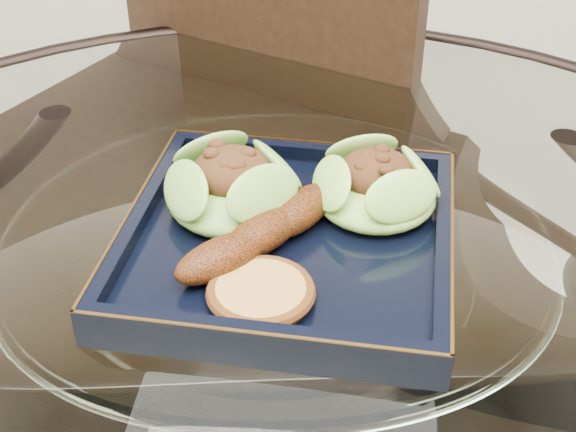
{
  "coord_description": "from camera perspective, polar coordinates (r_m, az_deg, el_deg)",
  "views": [
    {
      "loc": [
        0.06,
        -0.49,
        1.18
      ],
      "look_at": [
        0.01,
        0.04,
        0.8
      ],
      "focal_mm": 50.0,
      "sensor_mm": 36.0,
      "label": 1
    }
  ],
  "objects": [
    {
      "name": "navy_plate",
      "position": [
        0.67,
        0.0,
        -2.08
      ],
      "size": [
        0.29,
        0.29,
        0.02
      ],
      "primitive_type": "cube",
      "rotation": [
        0.0,
        0.0,
        -0.07
      ],
      "color": "black",
      "rests_on": "dining_table"
    },
    {
      "name": "lettuce_wrap_left",
      "position": [
        0.69,
        -3.93,
        1.85
      ],
      "size": [
        0.14,
        0.14,
        0.04
      ],
      "primitive_type": "ellipsoid",
      "rotation": [
        0.0,
        0.0,
        0.25
      ],
      "color": "#518C28",
      "rests_on": "navy_plate"
    },
    {
      "name": "crumb_patty",
      "position": [
        0.6,
        -1.94,
        -5.55
      ],
      "size": [
        0.08,
        0.08,
        0.01
      ],
      "primitive_type": "cylinder",
      "rotation": [
        0.0,
        0.0,
        -0.14
      ],
      "color": "#B3873B",
      "rests_on": "navy_plate"
    },
    {
      "name": "dining_chair",
      "position": [
        1.06,
        -4.96,
        -0.09
      ],
      "size": [
        0.58,
        0.58,
        1.02
      ],
      "rotation": [
        0.0,
        0.0,
        -0.42
      ],
      "color": "black",
      "rests_on": "ground"
    },
    {
      "name": "lettuce_wrap_right",
      "position": [
        0.7,
        6.23,
        1.9
      ],
      "size": [
        0.11,
        0.11,
        0.04
      ],
      "primitive_type": "ellipsoid",
      "rotation": [
        0.0,
        0.0,
        -0.01
      ],
      "color": "#5D9F2E",
      "rests_on": "navy_plate"
    },
    {
      "name": "dining_table",
      "position": [
        0.76,
        -0.72,
        -14.49
      ],
      "size": [
        1.13,
        1.13,
        0.77
      ],
      "color": "white",
      "rests_on": "ground"
    },
    {
      "name": "roasted_plantain",
      "position": [
        0.65,
        -1.81,
        -1.2
      ],
      "size": [
        0.13,
        0.15,
        0.03
      ],
      "primitive_type": "ellipsoid",
      "rotation": [
        0.0,
        0.0,
        0.9
      ],
      "color": "#582509",
      "rests_on": "navy_plate"
    }
  ]
}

